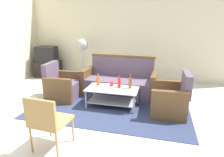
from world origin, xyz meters
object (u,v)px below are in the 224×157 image
object	(u,v)px
armchair_right	(170,100)
bottle_brown	(130,83)
cup	(112,84)
pedestal_fan	(82,47)
bottle_red	(119,83)
wicker_chair	(47,119)
bottle_orange	(98,81)
television	(47,54)
tv_stand	(48,69)
armchair_left	(63,87)
coffee_table	(112,94)
couch	(120,83)

from	to	relation	value
armchair_right	bottle_brown	size ratio (longest dim) A/B	2.69
cup	bottle_brown	bearing A→B (deg)	-6.36
pedestal_fan	bottle_red	bearing A→B (deg)	-48.17
wicker_chair	bottle_orange	bearing A→B (deg)	90.17
bottle_brown	wicker_chair	bearing A→B (deg)	-115.62
bottle_red	wicker_chair	size ratio (longest dim) A/B	0.34
bottle_red	television	xyz separation A→B (m)	(-2.80, 1.69, 0.24)
armchair_right	tv_stand	xyz separation A→B (m)	(-3.87, 1.82, -0.03)
bottle_brown	television	world-z (taller)	television
bottle_orange	television	xyz separation A→B (m)	(-2.31, 1.65, 0.25)
bottle_red	tv_stand	xyz separation A→B (m)	(-2.80, 1.68, -0.26)
bottle_brown	cup	size ratio (longest dim) A/B	3.16
armchair_left	bottle_red	world-z (taller)	armchair_left
bottle_red	bottle_brown	distance (m)	0.24
tv_stand	bottle_red	bearing A→B (deg)	-31.02
coffee_table	cup	size ratio (longest dim) A/B	11.00
bottle_orange	wicker_chair	world-z (taller)	wicker_chair
bottle_red	cup	xyz separation A→B (m)	(-0.19, 0.07, -0.06)
armchair_left	pedestal_fan	world-z (taller)	pedestal_fan
cup	coffee_table	bearing A→B (deg)	-69.58
cup	armchair_right	bearing A→B (deg)	-9.41
armchair_right	pedestal_fan	size ratio (longest dim) A/B	0.67
bottle_brown	armchair_right	bearing A→B (deg)	-10.93
bottle_brown	pedestal_fan	size ratio (longest dim) A/B	0.25
tv_stand	armchair_left	bearing A→B (deg)	-48.96
armchair_left	pedestal_fan	xyz separation A→B (m)	(-0.16, 1.66, 0.73)
bottle_brown	bottle_orange	bearing A→B (deg)	178.66
bottle_orange	couch	bearing A→B (deg)	58.09
bottle_orange	armchair_left	bearing A→B (deg)	177.93
bottle_red	television	bearing A→B (deg)	148.94
bottle_red	coffee_table	bearing A→B (deg)	-145.78
armchair_left	television	size ratio (longest dim) A/B	1.41
bottle_orange	television	world-z (taller)	television
armchair_left	armchair_right	bearing A→B (deg)	82.41
armchair_left	cup	xyz separation A→B (m)	(1.21, -0.00, 0.17)
bottle_red	armchair_left	bearing A→B (deg)	177.12
bottle_brown	wicker_chair	xyz separation A→B (m)	(-0.86, -1.79, -0.04)
armchair_left	pedestal_fan	distance (m)	1.82
bottle_orange	pedestal_fan	xyz separation A→B (m)	(-1.06, 1.70, 0.50)
armchair_right	television	world-z (taller)	television
armchair_right	pedestal_fan	world-z (taller)	pedestal_fan
coffee_table	cup	xyz separation A→B (m)	(-0.06, 0.15, 0.19)
armchair_right	coffee_table	distance (m)	1.20
bottle_brown	bottle_red	bearing A→B (deg)	-175.07
coffee_table	bottle_orange	size ratio (longest dim) A/B	4.08
couch	television	world-z (taller)	television
couch	bottle_orange	world-z (taller)	couch
armchair_right	cup	bearing A→B (deg)	79.18
armchair_right	cup	distance (m)	1.28
couch	coffee_table	xyz separation A→B (m)	(-0.01, -0.71, -0.04)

